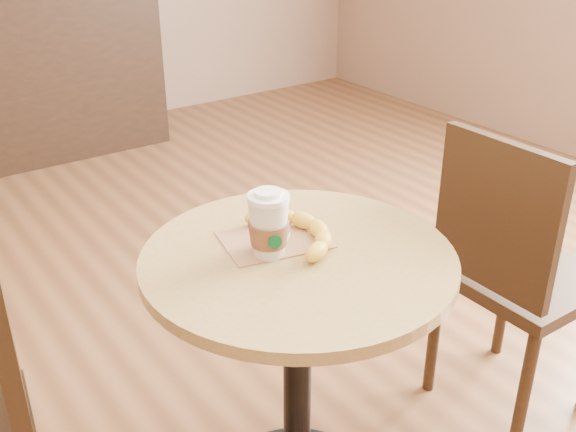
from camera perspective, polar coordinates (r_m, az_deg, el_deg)
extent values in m
cylinder|color=black|center=(1.73, 0.79, -14.10)|extent=(0.07, 0.07, 0.72)
cylinder|color=#A6874C|center=(1.53, 0.87, -3.74)|extent=(0.72, 0.72, 0.03)
cube|color=#322011|center=(1.39, -22.99, -9.23)|extent=(0.09, 0.40, 0.44)
cube|color=#322011|center=(2.12, 19.43, -4.90)|extent=(0.41, 0.41, 0.04)
cylinder|color=#322011|center=(2.44, 17.89, -6.56)|extent=(0.04, 0.04, 0.45)
cylinder|color=#322011|center=(2.05, 19.38, -13.83)|extent=(0.04, 0.04, 0.45)
cylinder|color=#322011|center=(2.21, 12.28, -9.53)|extent=(0.04, 0.04, 0.45)
cube|color=#322011|center=(1.87, 17.22, -0.03)|extent=(0.03, 0.38, 0.42)
cube|color=#A4764F|center=(1.58, -1.13, -2.02)|extent=(0.27, 0.23, 0.00)
cylinder|color=white|center=(1.45, -1.69, 1.57)|extent=(0.09, 0.09, 0.01)
cylinder|color=white|center=(1.45, -1.70, 1.97)|extent=(0.06, 0.06, 0.01)
cylinder|color=#074F25|center=(1.45, -1.10, -2.23)|extent=(0.03, 0.01, 0.03)
ellipsoid|color=brown|center=(1.51, -1.53, -1.12)|extent=(0.09, 0.09, 0.06)
ellipsoid|color=beige|center=(1.50, -1.54, -0.50)|extent=(0.03, 0.03, 0.02)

